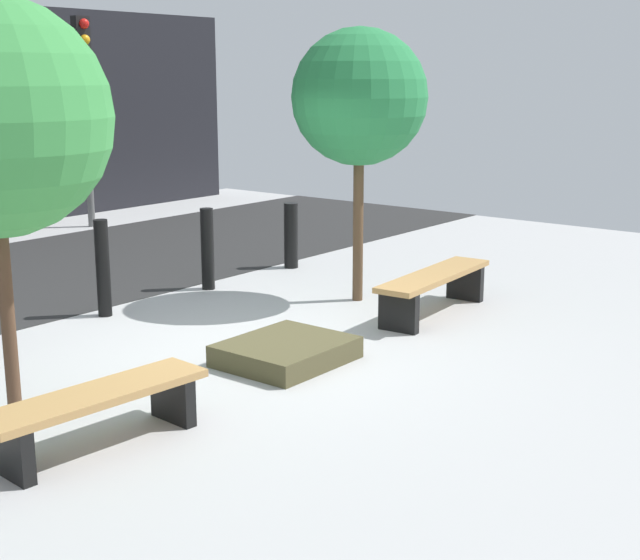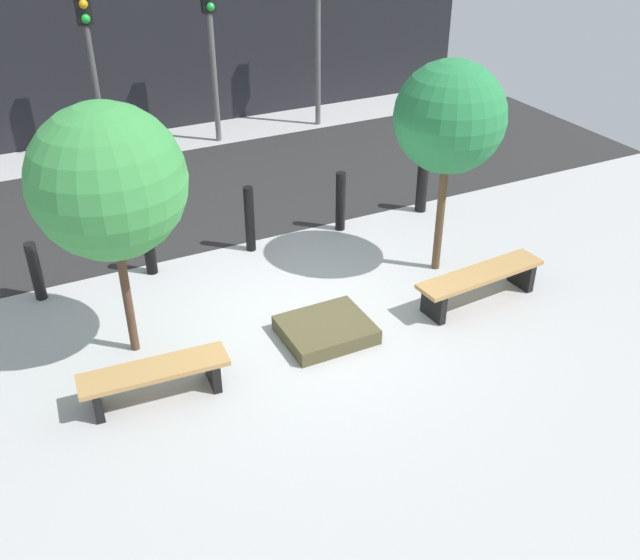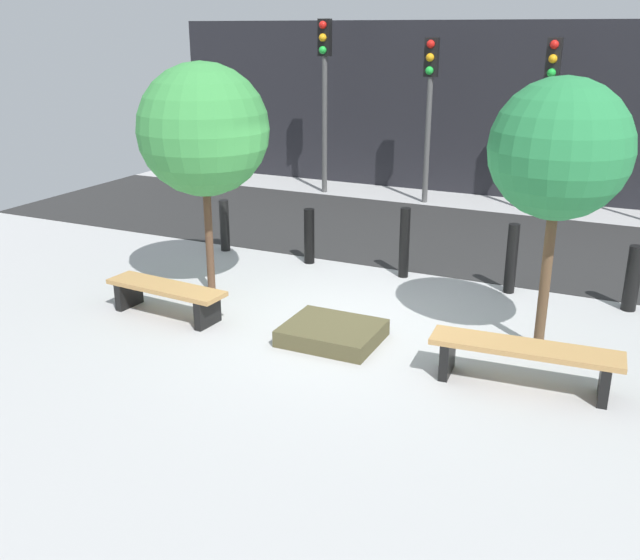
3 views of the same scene
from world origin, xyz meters
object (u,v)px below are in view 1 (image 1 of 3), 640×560
Objects in this scene: tree_behind_right_bench at (359,98)px; bench_left at (97,407)px; planter_bed at (286,352)px; bollard_far_right at (291,236)px; bollard_right at (207,249)px; bollard_center at (103,268)px; bench_right at (434,284)px; traffic_light_east at (84,83)px.

bench_left is at bearing -167.17° from tree_behind_right_bench.
tree_behind_right_bench is (2.32, 0.86, 2.27)m from planter_bed.
planter_bed is 4.19m from bollard_far_right.
tree_behind_right_bench is at bearing 17.00° from bench_left.
planter_bed is 1.12× the size of bollard_right.
tree_behind_right_bench is at bearing 20.26° from planter_bed.
bench_left is at bearing -144.05° from bollard_right.
bollard_center is (-2.32, 1.80, -1.83)m from tree_behind_right_bench.
bollard_right is at bearing 180.00° from bollard_far_right.
bollard_center reaches higher than bollard_right.
bench_left reaches higher than planter_bed.
planter_bed is 3.36m from tree_behind_right_bench.
bollard_center is at bearing 124.96° from bench_right.
tree_behind_right_bench is 0.88× the size of traffic_light_east.
traffic_light_east is at bearing 64.33° from planter_bed.
planter_bed is 0.32× the size of traffic_light_east.
bollard_far_right reaches higher than bench_left.
bollard_far_right is (3.23, 0.00, -0.09)m from bollard_center.
tree_behind_right_bench is 2.91× the size of bollard_center.
traffic_light_east reaches higher than tree_behind_right_bench.
bollard_center is 0.30× the size of traffic_light_east.
bench_right is 8.20m from traffic_light_east.
bollard_far_right is at bearing -94.95° from traffic_light_east.
bench_right is 1.85× the size of bollard_center.
bench_right reaches higher than bench_left.
bench_right is 0.64× the size of tree_behind_right_bench.
bollard_far_right is at bearing 68.22° from bench_right.
bench_right is 2.34m from planter_bed.
traffic_light_east is (1.34, 6.75, 0.11)m from tree_behind_right_bench.
tree_behind_right_bench reaches higher than bollard_center.
traffic_light_east reaches higher than bollard_right.
bollard_far_right reaches higher than planter_bed.
bollard_far_right is at bearing 31.39° from bench_left.
bollard_right is 1.13× the size of bollard_far_right.
bollard_center is 6.45m from traffic_light_east.
bench_left is 10.07m from traffic_light_east.
tree_behind_right_bench is at bearing -116.76° from bollard_far_right.
bollard_right is at bearing 0.00° from bollard_center.
bench_right is 0.56× the size of traffic_light_east.
traffic_light_east reaches higher than bollard_far_right.
tree_behind_right_bench is at bearing -101.19° from traffic_light_east.
traffic_light_east is (5.98, 7.81, 2.17)m from bench_left.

